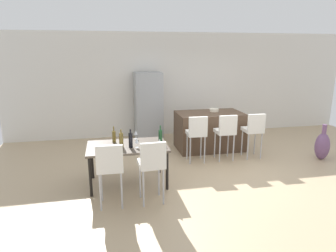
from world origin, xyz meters
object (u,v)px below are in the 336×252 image
object	(u,v)px
dining_table	(127,149)
wine_glass_near	(137,141)
wine_bottle_left	(160,136)
bar_chair_middle	(226,130)
wine_bottle_end	(114,136)
bar_chair_left	(197,132)
fruit_bowl	(214,110)
bar_chair_right	(254,129)
refrigerator	(148,106)
wine_glass_corner	(136,133)
wine_bottle_middle	(121,140)
wine_glass_far	(160,142)
wine_bottle_right	(131,140)
dining_chair_near	(110,165)
kitchen_island	(209,131)
dining_chair_far	(152,162)
floor_vase	(322,146)

from	to	relation	value
dining_table	wine_glass_near	xyz separation A→B (m)	(0.16, -0.16, 0.19)
wine_bottle_left	bar_chair_middle	bearing A→B (deg)	24.28
wine_bottle_end	wine_bottle_left	size ratio (longest dim) A/B	0.95
bar_chair_left	fruit_bowl	size ratio (longest dim) A/B	4.57
bar_chair_left	bar_chair_right	size ratio (longest dim) A/B	1.00
bar_chair_middle	refrigerator	bearing A→B (deg)	125.27
wine_glass_corner	refrigerator	xyz separation A→B (m)	(0.59, 2.44, 0.06)
wine_bottle_middle	wine_glass_far	world-z (taller)	wine_bottle_middle
bar_chair_left	fruit_bowl	bearing A→B (deg)	53.01
bar_chair_middle	wine_glass_near	bearing A→B (deg)	-155.21
bar_chair_left	bar_chair_middle	world-z (taller)	same
bar_chair_middle	wine_bottle_left	bearing A→B (deg)	-155.72
dining_table	wine_glass_far	xyz separation A→B (m)	(0.54, -0.29, 0.19)
wine_bottle_right	dining_chair_near	bearing A→B (deg)	-118.83
kitchen_island	wine_glass_far	bearing A→B (deg)	-129.60
wine_glass_near	dining_table	bearing A→B (deg)	135.01
bar_chair_left	wine_bottle_right	world-z (taller)	wine_bottle_right
dining_table	bar_chair_left	bearing A→B (deg)	27.10
kitchen_island	wine_bottle_middle	xyz separation A→B (m)	(-2.25, -1.72, 0.41)
dining_table	bar_chair_middle	bearing A→B (deg)	19.67
bar_chair_left	bar_chair_right	xyz separation A→B (m)	(1.34, -0.00, 0.00)
bar_chair_right	refrigerator	distance (m)	2.93
wine_glass_near	refrigerator	size ratio (longest dim) A/B	0.09
bar_chair_middle	dining_chair_far	distance (m)	2.48
wine_glass_far	kitchen_island	bearing A→B (deg)	50.40
wine_glass_near	wine_glass_corner	world-z (taller)	same
bar_chair_right	wine_bottle_left	distance (m)	2.39
refrigerator	dining_chair_far	bearing A→B (deg)	-97.30
wine_glass_near	bar_chair_left	bearing A→B (deg)	34.35
wine_bottle_right	kitchen_island	bearing A→B (deg)	40.27
bar_chair_right	wine_glass_near	distance (m)	2.90
bar_chair_left	refrigerator	bearing A→B (deg)	110.65
wine_bottle_middle	floor_vase	size ratio (longest dim) A/B	0.39
bar_chair_left	wine_glass_far	size ratio (longest dim) A/B	6.03
wine_bottle_left	wine_bottle_right	bearing A→B (deg)	-161.20
bar_chair_middle	wine_glass_far	bearing A→B (deg)	-147.21
dining_chair_near	wine_bottle_right	world-z (taller)	wine_bottle_right
floor_vase	dining_table	bearing A→B (deg)	-174.85
refrigerator	floor_vase	world-z (taller)	refrigerator
fruit_bowl	kitchen_island	bearing A→B (deg)	-138.55
dining_table	wine_bottle_end	xyz separation A→B (m)	(-0.22, 0.25, 0.18)
refrigerator	dining_table	bearing A→B (deg)	-105.64
wine_glass_near	fruit_bowl	bearing A→B (deg)	42.25
bar_chair_right	wine_glass_far	bearing A→B (deg)	-155.27
dining_chair_near	fruit_bowl	distance (m)	3.70
bar_chair_right	dining_chair_far	xyz separation A→B (m)	(-2.57, -1.60, 0.00)
wine_glass_far	dining_chair_far	bearing A→B (deg)	-112.79
kitchen_island	wine_bottle_end	distance (m)	2.78
dining_table	dining_chair_near	world-z (taller)	dining_chair_near
wine_glass_far	wine_glass_corner	distance (m)	0.76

